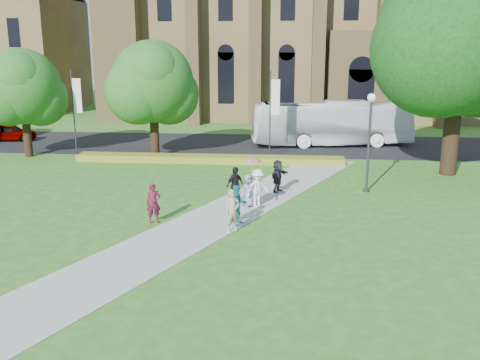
# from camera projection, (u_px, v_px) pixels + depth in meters

# --- Properties ---
(ground) EXTENTS (160.00, 160.00, 0.00)m
(ground) POSITION_uv_depth(u_px,v_px,m) (211.00, 227.00, 23.08)
(ground) COLOR #2D5F1C
(ground) RESTS_ON ground
(road) EXTENTS (160.00, 10.00, 0.02)m
(road) POSITION_uv_depth(u_px,v_px,m) (246.00, 145.00, 42.40)
(road) COLOR black
(road) RESTS_ON ground
(footpath) EXTENTS (15.58, 28.54, 0.04)m
(footpath) POSITION_uv_depth(u_px,v_px,m) (214.00, 219.00, 24.04)
(footpath) COLOR #B2B2A8
(footpath) RESTS_ON ground
(flower_hedge) EXTENTS (18.00, 1.40, 0.45)m
(flower_hedge) POSITION_uv_depth(u_px,v_px,m) (209.00, 159.00, 35.95)
(flower_hedge) COLOR #A98821
(flower_hedge) RESTS_ON ground
(streetlamp) EXTENTS (0.44, 0.44, 5.24)m
(streetlamp) POSITION_uv_depth(u_px,v_px,m) (370.00, 131.00, 27.91)
(streetlamp) COLOR #38383D
(streetlamp) RESTS_ON ground
(large_tree) EXTENTS (9.60, 9.60, 13.20)m
(large_tree) POSITION_uv_depth(u_px,v_px,m) (461.00, 32.00, 30.55)
(large_tree) COLOR #332114
(large_tree) RESTS_ON ground
(street_tree_0) EXTENTS (5.20, 5.20, 7.50)m
(street_tree_0) POSITION_uv_depth(u_px,v_px,m) (23.00, 87.00, 36.71)
(street_tree_0) COLOR #332114
(street_tree_0) RESTS_ON ground
(street_tree_1) EXTENTS (5.60, 5.60, 8.05)m
(street_tree_1) POSITION_uv_depth(u_px,v_px,m) (153.00, 82.00, 36.33)
(street_tree_1) COLOR #332114
(street_tree_1) RESTS_ON ground
(banner_pole_0) EXTENTS (0.70, 0.10, 6.00)m
(banner_pole_0) POSITION_uv_depth(u_px,v_px,m) (272.00, 109.00, 36.75)
(banner_pole_0) COLOR #38383D
(banner_pole_0) RESTS_ON ground
(banner_pole_1) EXTENTS (0.70, 0.10, 6.00)m
(banner_pole_1) POSITION_uv_depth(u_px,v_px,m) (75.00, 107.00, 37.96)
(banner_pole_1) COLOR #38383D
(banner_pole_1) RESTS_ON ground
(tour_coach) EXTENTS (12.73, 4.89, 3.46)m
(tour_coach) POSITION_uv_depth(u_px,v_px,m) (332.00, 123.00, 41.71)
(tour_coach) COLOR silver
(tour_coach) RESTS_ON road
(car_0) EXTENTS (4.25, 2.25, 1.38)m
(car_0) POSITION_uv_depth(u_px,v_px,m) (10.00, 132.00, 43.95)
(car_0) COLOR gray
(car_0) RESTS_ON road
(pedestrian_0) EXTENTS (0.74, 0.61, 1.75)m
(pedestrian_0) POSITION_uv_depth(u_px,v_px,m) (153.00, 203.00, 23.42)
(pedestrian_0) COLOR #541325
(pedestrian_0) RESTS_ON footpath
(pedestrian_1) EXTENTS (1.02, 0.92, 1.73)m
(pedestrian_1) POSITION_uv_depth(u_px,v_px,m) (238.00, 205.00, 23.22)
(pedestrian_1) COLOR #197480
(pedestrian_1) RESTS_ON footpath
(pedestrian_2) EXTENTS (1.38, 1.25, 1.86)m
(pedestrian_2) POSITION_uv_depth(u_px,v_px,m) (258.00, 188.00, 25.65)
(pedestrian_2) COLOR white
(pedestrian_2) RESTS_ON footpath
(pedestrian_3) EXTENTS (1.03, 1.11, 1.83)m
(pedestrian_3) POSITION_uv_depth(u_px,v_px,m) (235.00, 185.00, 26.27)
(pedestrian_3) COLOR black
(pedestrian_3) RESTS_ON footpath
(pedestrian_4) EXTENTS (0.93, 0.86, 1.59)m
(pedestrian_4) POSITION_uv_depth(u_px,v_px,m) (249.00, 191.00, 25.70)
(pedestrian_4) COLOR slate
(pedestrian_4) RESTS_ON footpath
(pedestrian_5) EXTENTS (1.18, 1.68, 1.74)m
(pedestrian_5) POSITION_uv_depth(u_px,v_px,m) (278.00, 176.00, 28.31)
(pedestrian_5) COLOR black
(pedestrian_5) RESTS_ON footpath
(pedestrian_6) EXTENTS (0.79, 0.72, 1.81)m
(pedestrian_6) POSITION_uv_depth(u_px,v_px,m) (233.00, 211.00, 22.23)
(pedestrian_6) COLOR #A7928B
(pedestrian_6) RESTS_ON footpath
(parasol) EXTENTS (1.03, 1.03, 0.74)m
(parasol) POSITION_uv_depth(u_px,v_px,m) (253.00, 167.00, 25.50)
(parasol) COLOR #CE919A
(parasol) RESTS_ON pedestrian_4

